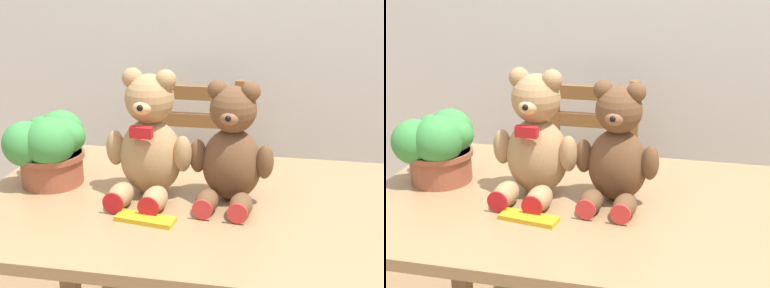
# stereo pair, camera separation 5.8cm
# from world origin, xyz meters

# --- Properties ---
(dining_table) EXTENTS (1.39, 0.78, 0.74)m
(dining_table) POSITION_xyz_m (0.00, 0.39, 0.64)
(dining_table) COLOR #9E7A51
(dining_table) RESTS_ON ground_plane
(wooden_chair_behind) EXTENTS (0.40, 0.45, 0.88)m
(wooden_chair_behind) POSITION_xyz_m (-0.26, 1.17, 0.45)
(wooden_chair_behind) COLOR brown
(wooden_chair_behind) RESTS_ON ground_plane
(teddy_bear_left) EXTENTS (0.25, 0.25, 0.35)m
(teddy_bear_left) POSITION_xyz_m (-0.23, 0.41, 0.89)
(teddy_bear_left) COLOR tan
(teddy_bear_left) RESTS_ON dining_table
(teddy_bear_right) EXTENTS (0.23, 0.23, 0.33)m
(teddy_bear_right) POSITION_xyz_m (-0.01, 0.41, 0.88)
(teddy_bear_right) COLOR brown
(teddy_bear_right) RESTS_ON dining_table
(potted_plant) EXTENTS (0.22, 0.22, 0.21)m
(potted_plant) POSITION_xyz_m (-0.53, 0.43, 0.85)
(potted_plant) COLOR #9E5138
(potted_plant) RESTS_ON dining_table
(chocolate_bar) EXTENTS (0.16, 0.07, 0.01)m
(chocolate_bar) POSITION_xyz_m (-0.20, 0.25, 0.75)
(chocolate_bar) COLOR gold
(chocolate_bar) RESTS_ON dining_table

